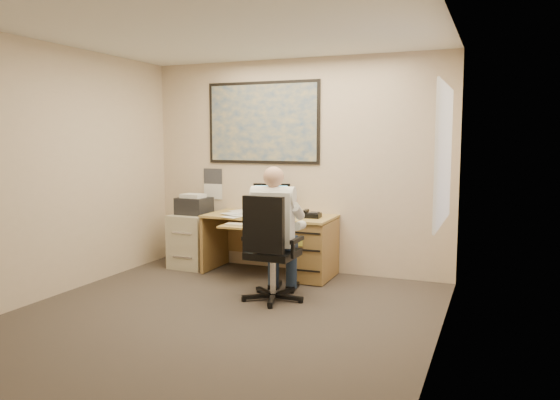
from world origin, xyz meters
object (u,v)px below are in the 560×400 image
at_px(filing_cabinet, 195,235).
at_px(desk, 296,241).
at_px(person, 274,233).
at_px(office_chair, 271,270).

bearing_deg(filing_cabinet, desk, 3.41).
relative_size(filing_cabinet, person, 0.69).
distance_m(filing_cabinet, person, 1.86).
bearing_deg(desk, person, -82.74).
distance_m(desk, office_chair, 1.08).
height_order(filing_cabinet, person, person).
bearing_deg(person, office_chair, -97.13).
xyz_separation_m(filing_cabinet, office_chair, (1.56, -1.07, -0.09)).
bearing_deg(filing_cabinet, person, -28.93).
bearing_deg(office_chair, desk, 97.63).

